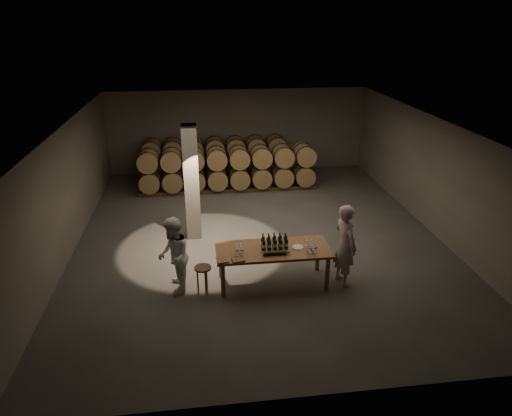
{
  "coord_description": "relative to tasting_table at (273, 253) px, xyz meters",
  "views": [
    {
      "loc": [
        -1.56,
        -11.55,
        5.81
      ],
      "look_at": [
        -0.14,
        -0.57,
        1.1
      ],
      "focal_mm": 32.0,
      "sensor_mm": 36.0,
      "label": 1
    }
  ],
  "objects": [
    {
      "name": "glass_cluster_right",
      "position": [
        0.85,
        -0.12,
        0.22
      ],
      "size": [
        0.19,
        0.41,
        0.16
      ],
      "color": "silver",
      "rests_on": "tasting_table"
    },
    {
      "name": "plate",
      "position": [
        0.57,
        -0.01,
        0.11
      ],
      "size": [
        0.26,
        0.26,
        0.02
      ],
      "primitive_type": "cylinder",
      "color": "white",
      "rests_on": "tasting_table"
    },
    {
      "name": "bottle_cluster",
      "position": [
        0.04,
        0.04,
        0.23
      ],
      "size": [
        0.61,
        0.24,
        0.35
      ],
      "color": "black",
      "rests_on": "tasting_table"
    },
    {
      "name": "notebook_corner",
      "position": [
        -1.18,
        -0.38,
        0.12
      ],
      "size": [
        0.28,
        0.33,
        0.03
      ],
      "primitive_type": "cube",
      "rotation": [
        0.0,
        0.0,
        0.17
      ],
      "color": "brown",
      "rests_on": "tasting_table"
    },
    {
      "name": "pen",
      "position": [
        -0.76,
        -0.45,
        0.11
      ],
      "size": [
        0.15,
        0.03,
        0.01
      ],
      "primitive_type": "cylinder",
      "rotation": [
        0.0,
        1.57,
        -0.11
      ],
      "color": "black",
      "rests_on": "tasting_table"
    },
    {
      "name": "lying_bottles",
      "position": [
        -0.0,
        -0.3,
        0.14
      ],
      "size": [
        0.6,
        0.08,
        0.08
      ],
      "color": "black",
      "rests_on": "tasting_table"
    },
    {
      "name": "barrel_stack_front",
      "position": [
        -0.57,
        6.3,
        0.03
      ],
      "size": [
        6.26,
        0.95,
        1.57
      ],
      "color": "brown",
      "rests_on": "ground"
    },
    {
      "name": "room",
      "position": [
        -1.8,
        2.7,
        0.8
      ],
      "size": [
        12.0,
        12.0,
        12.0
      ],
      "color": "#4D4B48",
      "rests_on": "ground"
    },
    {
      "name": "tasting_table",
      "position": [
        0.0,
        0.0,
        0.0
      ],
      "size": [
        2.6,
        1.1,
        0.9
      ],
      "color": "brown",
      "rests_on": "ground"
    },
    {
      "name": "barrel_stack_back",
      "position": [
        -0.96,
        7.7,
        0.03
      ],
      "size": [
        5.48,
        0.95,
        1.57
      ],
      "color": "brown",
      "rests_on": "ground"
    },
    {
      "name": "person_man",
      "position": [
        1.63,
        -0.18,
        0.18
      ],
      "size": [
        0.65,
        0.82,
        1.96
      ],
      "primitive_type": "imported",
      "rotation": [
        0.0,
        0.0,
        1.86
      ],
      "color": "beige",
      "rests_on": "ground"
    },
    {
      "name": "glass_cluster_left",
      "position": [
        -0.79,
        -0.09,
        0.23
      ],
      "size": [
        0.19,
        0.3,
        0.17
      ],
      "color": "silver",
      "rests_on": "tasting_table"
    },
    {
      "name": "person_woman",
      "position": [
        -2.23,
        -0.05,
        0.1
      ],
      "size": [
        0.72,
        0.9,
        1.79
      ],
      "primitive_type": "imported",
      "rotation": [
        0.0,
        0.0,
        -1.52
      ],
      "color": "white",
      "rests_on": "ground"
    },
    {
      "name": "notebook_near",
      "position": [
        -0.84,
        -0.43,
        0.12
      ],
      "size": [
        0.3,
        0.26,
        0.03
      ],
      "primitive_type": "cube",
      "rotation": [
        0.0,
        0.0,
        0.19
      ],
      "color": "brown",
      "rests_on": "tasting_table"
    },
    {
      "name": "stool",
      "position": [
        -1.61,
        -0.16,
        -0.28
      ],
      "size": [
        0.38,
        0.38,
        0.63
      ],
      "rotation": [
        0.0,
        0.0,
        0.4
      ],
      "color": "brown",
      "rests_on": "ground"
    }
  ]
}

